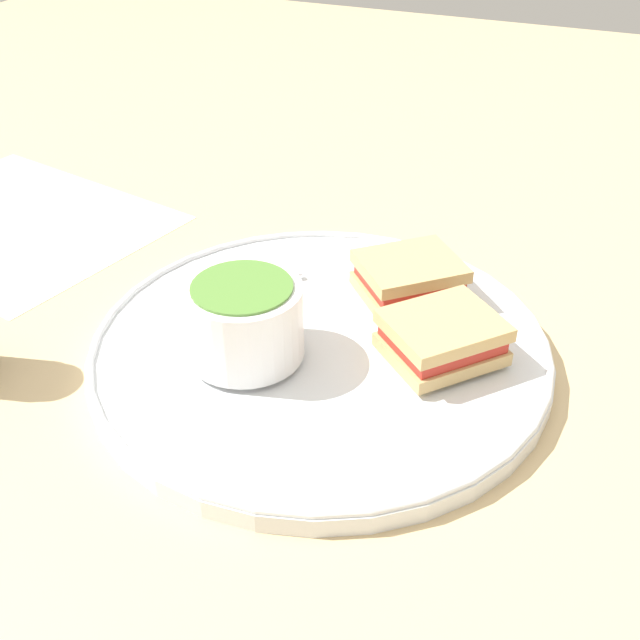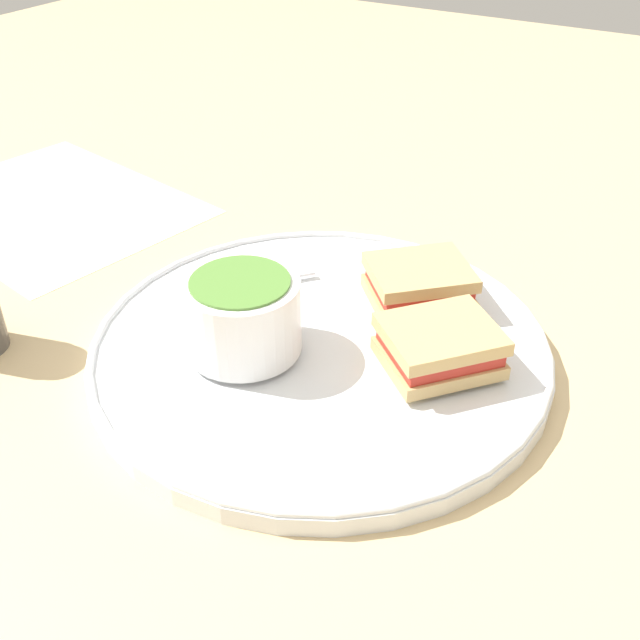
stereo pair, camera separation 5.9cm
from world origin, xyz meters
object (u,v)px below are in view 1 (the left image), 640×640
at_px(sandwich_half_near, 442,337).
at_px(soup_bowl, 244,320).
at_px(sandwich_half_far, 409,277).
at_px(spoon, 213,292).

bearing_deg(sandwich_half_near, soup_bowl, 112.83).
bearing_deg(sandwich_half_far, soup_bowl, 146.32).
bearing_deg(spoon, sandwich_half_near, 129.93).
xyz_separation_m(spoon, sandwich_half_far, (0.07, -0.15, 0.01)).
height_order(soup_bowl, spoon, soup_bowl).
height_order(spoon, sandwich_half_far, sandwich_half_far).
distance_m(soup_bowl, spoon, 0.09).
bearing_deg(sandwich_half_far, spoon, 114.97).
height_order(spoon, sandwich_half_near, sandwich_half_near).
relative_size(soup_bowl, sandwich_half_far, 0.83).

